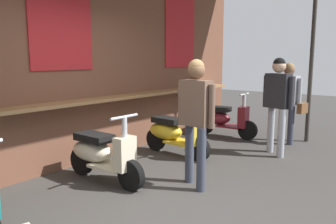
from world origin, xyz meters
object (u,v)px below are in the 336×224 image
at_px(scooter_maroon, 222,119).
at_px(shopper_with_handbag, 289,95).
at_px(shopper_browsing, 196,110).
at_px(scooter_cream, 100,153).
at_px(scooter_yellow, 173,133).
at_px(shopper_passing, 278,96).

height_order(scooter_maroon, shopper_with_handbag, shopper_with_handbag).
distance_m(scooter_maroon, shopper_browsing, 3.11).
bearing_deg(scooter_cream, scooter_yellow, 90.26).
bearing_deg(shopper_passing, scooter_maroon, -102.29).
bearing_deg(scooter_yellow, scooter_maroon, 94.46).
bearing_deg(shopper_browsing, shopper_passing, 176.17).
bearing_deg(scooter_cream, shopper_browsing, 28.70).
relative_size(scooter_yellow, shopper_with_handbag, 0.88).
xyz_separation_m(shopper_with_handbag, shopper_passing, (-0.99, -0.14, 0.09)).
xyz_separation_m(shopper_browsing, shopper_passing, (2.13, -0.29, 0.02)).
height_order(shopper_browsing, shopper_passing, shopper_passing).
relative_size(scooter_cream, scooter_maroon, 1.00).
xyz_separation_m(scooter_cream, shopper_with_handbag, (3.75, -1.30, 0.58)).
xyz_separation_m(scooter_maroon, shopper_with_handbag, (0.31, -1.30, 0.58)).
distance_m(scooter_yellow, scooter_maroon, 1.78).
xyz_separation_m(scooter_maroon, shopper_browsing, (-2.82, -1.15, 0.64)).
bearing_deg(shopper_with_handbag, shopper_passing, -161.43).
relative_size(scooter_maroon, shopper_with_handbag, 0.88).
xyz_separation_m(scooter_yellow, scooter_maroon, (1.78, 0.00, 0.00)).
distance_m(scooter_cream, scooter_yellow, 1.66).
distance_m(scooter_yellow, shopper_with_handbag, 2.53).
height_order(scooter_cream, scooter_yellow, same).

